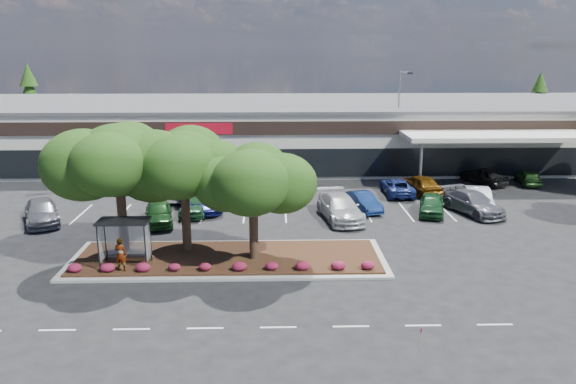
{
  "coord_description": "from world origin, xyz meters",
  "views": [
    {
      "loc": [
        0.64,
        -26.29,
        11.95
      ],
      "look_at": [
        1.59,
        9.57,
        2.6
      ],
      "focal_mm": 35.0,
      "sensor_mm": 36.0,
      "label": 1
    }
  ],
  "objects_px": {
    "car_0": "(42,212)",
    "survey_stake": "(421,335)",
    "light_pole": "(399,127)",
    "car_1": "(159,213)"
  },
  "relations": [
    {
      "from": "car_0",
      "to": "survey_stake",
      "type": "bearing_deg",
      "value": -62.64
    },
    {
      "from": "survey_stake",
      "to": "car_1",
      "type": "distance_m",
      "value": 21.95
    },
    {
      "from": "survey_stake",
      "to": "car_0",
      "type": "bearing_deg",
      "value": 141.71
    },
    {
      "from": "light_pole",
      "to": "car_1",
      "type": "height_order",
      "value": "light_pole"
    },
    {
      "from": "car_1",
      "to": "light_pole",
      "type": "bearing_deg",
      "value": 28.07
    },
    {
      "from": "car_0",
      "to": "car_1",
      "type": "distance_m",
      "value": 8.21
    },
    {
      "from": "car_0",
      "to": "car_1",
      "type": "xyz_separation_m",
      "value": [
        8.2,
        -0.47,
        0.0
      ]
    },
    {
      "from": "light_pole",
      "to": "survey_stake",
      "type": "bearing_deg",
      "value": -100.56
    },
    {
      "from": "light_pole",
      "to": "car_0",
      "type": "relative_size",
      "value": 1.83
    },
    {
      "from": "light_pole",
      "to": "car_1",
      "type": "distance_m",
      "value": 26.59
    }
  ]
}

